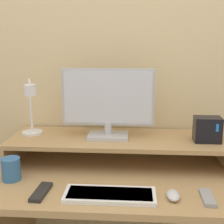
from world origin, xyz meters
name	(u,v)px	position (x,y,z in m)	size (l,w,h in m)	color
wall_back	(120,59)	(0.00, 0.72, 1.25)	(6.00, 0.05, 2.50)	beige
desk	(115,215)	(0.00, 0.34, 0.51)	(1.11, 0.69, 0.73)	tan
monitor_shelf	(117,141)	(0.00, 0.51, 0.84)	(1.11, 0.35, 0.13)	tan
monitor	(108,102)	(-0.05, 0.51, 1.05)	(0.47, 0.14, 0.36)	#BCBCC1
desk_lamp	(31,109)	(-0.43, 0.46, 1.01)	(0.15, 0.27, 0.30)	silver
router_dock	(207,129)	(0.45, 0.47, 0.92)	(0.13, 0.09, 0.12)	black
keyboard	(110,195)	(-0.01, 0.12, 0.74)	(0.38, 0.14, 0.02)	white
mouse	(173,195)	(0.25, 0.13, 0.74)	(0.05, 0.09, 0.03)	silver
remote_control	(41,192)	(-0.30, 0.13, 0.74)	(0.06, 0.16, 0.02)	black
remote_secondary	(207,198)	(0.38, 0.13, 0.74)	(0.05, 0.14, 0.02)	#99999E
mug	(11,169)	(-0.47, 0.25, 0.78)	(0.09, 0.09, 0.10)	#33669E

